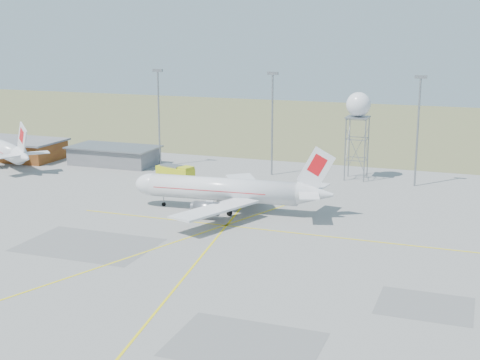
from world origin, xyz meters
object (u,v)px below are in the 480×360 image
(radar_tower, at_px, (357,131))
(airliner_main, at_px, (226,190))
(fire_truck, at_px, (176,174))
(baggage_tug, at_px, (186,174))
(airliner_far, at_px, (1,149))

(radar_tower, bearing_deg, airliner_main, -116.79)
(radar_tower, distance_m, fire_truck, 35.80)
(fire_truck, bearing_deg, baggage_tug, 108.08)
(airliner_main, height_order, baggage_tug, airliner_main)
(airliner_far, relative_size, radar_tower, 1.70)
(airliner_main, distance_m, airliner_far, 62.26)
(baggage_tug, bearing_deg, airliner_main, -22.95)
(airliner_far, distance_m, fire_truck, 42.76)
(fire_truck, bearing_deg, airliner_main, -25.92)
(airliner_main, relative_size, fire_truck, 3.93)
(radar_tower, bearing_deg, baggage_tug, -163.54)
(airliner_main, height_order, airliner_far, airliner_main)
(airliner_far, height_order, baggage_tug, airliner_far)
(airliner_main, xyz_separation_m, baggage_tug, (-16.78, 20.71, -2.87))
(airliner_far, bearing_deg, fire_truck, -150.27)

